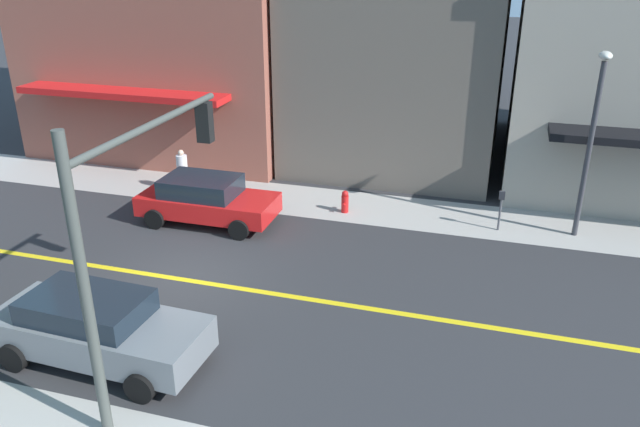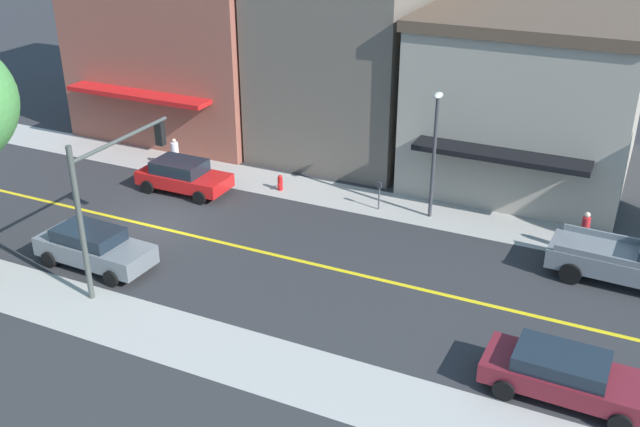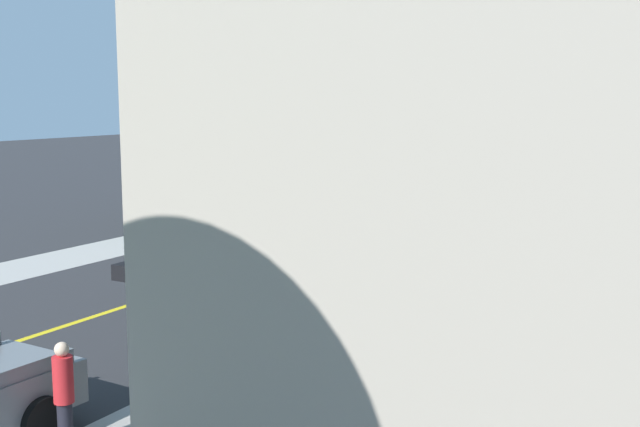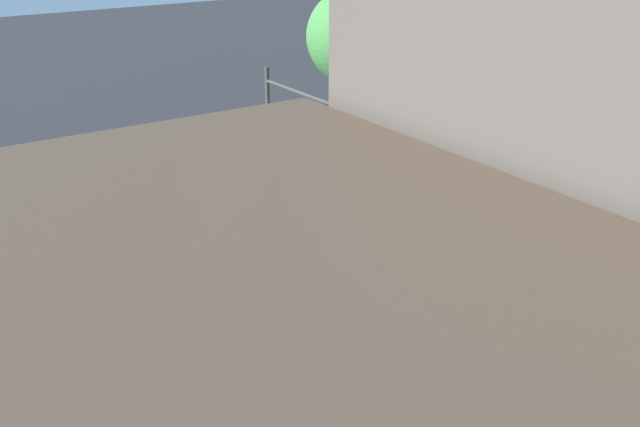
{
  "view_description": "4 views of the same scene",
  "coord_description": "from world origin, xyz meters",
  "px_view_note": "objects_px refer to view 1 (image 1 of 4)",
  "views": [
    {
      "loc": [
        13.05,
        7.77,
        8.26
      ],
      "look_at": [
        -2.16,
        3.24,
        1.42
      ],
      "focal_mm": 35.29,
      "sensor_mm": 36.0,
      "label": 1
    },
    {
      "loc": [
        22.0,
        18.19,
        13.92
      ],
      "look_at": [
        -0.79,
        7.44,
        1.79
      ],
      "focal_mm": 41.04,
      "sensor_mm": 36.0,
      "label": 2
    },
    {
      "loc": [
        -14.58,
        25.05,
        5.51
      ],
      "look_at": [
        -2.25,
        3.09,
        1.82
      ],
      "focal_mm": 44.64,
      "sensor_mm": 36.0,
      "label": 3
    },
    {
      "loc": [
        -21.91,
        17.18,
        12.28
      ],
      "look_at": [
        -1.24,
        3.27,
        1.74
      ],
      "focal_mm": 41.7,
      "sensor_mm": 36.0,
      "label": 4
    }
  ],
  "objects_px": {
    "fire_hydrant": "(345,202)",
    "pedestrian_white_shirt": "(182,170)",
    "parking_meter": "(501,205)",
    "street_lamp": "(594,124)",
    "traffic_light_mast": "(134,207)",
    "grey_sedan_right_curb": "(97,327)",
    "red_sedan_left_curb": "(206,199)"
  },
  "relations": [
    {
      "from": "grey_sedan_right_curb",
      "to": "parking_meter",
      "type": "bearing_deg",
      "value": 51.44
    },
    {
      "from": "traffic_light_mast",
      "to": "pedestrian_white_shirt",
      "type": "distance_m",
      "value": 11.05
    },
    {
      "from": "parking_meter",
      "to": "street_lamp",
      "type": "bearing_deg",
      "value": 97.65
    },
    {
      "from": "red_sedan_left_curb",
      "to": "grey_sedan_right_curb",
      "type": "height_order",
      "value": "grey_sedan_right_curb"
    },
    {
      "from": "parking_meter",
      "to": "fire_hydrant",
      "type": "bearing_deg",
      "value": -90.06
    },
    {
      "from": "street_lamp",
      "to": "grey_sedan_right_curb",
      "type": "bearing_deg",
      "value": -46.78
    },
    {
      "from": "parking_meter",
      "to": "street_lamp",
      "type": "height_order",
      "value": "street_lamp"
    },
    {
      "from": "red_sedan_left_curb",
      "to": "grey_sedan_right_curb",
      "type": "xyz_separation_m",
      "value": [
        7.29,
        1.02,
        0.02
      ]
    },
    {
      "from": "traffic_light_mast",
      "to": "pedestrian_white_shirt",
      "type": "relative_size",
      "value": 3.63
    },
    {
      "from": "traffic_light_mast",
      "to": "street_lamp",
      "type": "height_order",
      "value": "traffic_light_mast"
    },
    {
      "from": "fire_hydrant",
      "to": "street_lamp",
      "type": "distance_m",
      "value": 7.87
    },
    {
      "from": "street_lamp",
      "to": "pedestrian_white_shirt",
      "type": "bearing_deg",
      "value": -89.47
    },
    {
      "from": "street_lamp",
      "to": "traffic_light_mast",
      "type": "bearing_deg",
      "value": -41.99
    },
    {
      "from": "red_sedan_left_curb",
      "to": "traffic_light_mast",
      "type": "bearing_deg",
      "value": -72.18
    },
    {
      "from": "street_lamp",
      "to": "grey_sedan_right_curb",
      "type": "distance_m",
      "value": 14.29
    },
    {
      "from": "street_lamp",
      "to": "red_sedan_left_curb",
      "type": "xyz_separation_m",
      "value": [
        2.32,
        -11.25,
        -2.72
      ]
    },
    {
      "from": "fire_hydrant",
      "to": "traffic_light_mast",
      "type": "distance_m",
      "value": 10.22
    },
    {
      "from": "red_sedan_left_curb",
      "to": "pedestrian_white_shirt",
      "type": "relative_size",
      "value": 2.75
    },
    {
      "from": "grey_sedan_right_curb",
      "to": "street_lamp",
      "type": "bearing_deg",
      "value": 45.21
    },
    {
      "from": "grey_sedan_right_curb",
      "to": "pedestrian_white_shirt",
      "type": "distance_m",
      "value": 9.96
    },
    {
      "from": "pedestrian_white_shirt",
      "to": "street_lamp",
      "type": "bearing_deg",
      "value": 122.11
    },
    {
      "from": "traffic_light_mast",
      "to": "red_sedan_left_curb",
      "type": "relative_size",
      "value": 1.32
    },
    {
      "from": "traffic_light_mast",
      "to": "pedestrian_white_shirt",
      "type": "height_order",
      "value": "traffic_light_mast"
    },
    {
      "from": "parking_meter",
      "to": "traffic_light_mast",
      "type": "height_order",
      "value": "traffic_light_mast"
    },
    {
      "from": "fire_hydrant",
      "to": "pedestrian_white_shirt",
      "type": "bearing_deg",
      "value": -91.68
    },
    {
      "from": "traffic_light_mast",
      "to": "grey_sedan_right_curb",
      "type": "relative_size",
      "value": 1.22
    },
    {
      "from": "fire_hydrant",
      "to": "pedestrian_white_shirt",
      "type": "relative_size",
      "value": 0.49
    },
    {
      "from": "fire_hydrant",
      "to": "street_lamp",
      "type": "bearing_deg",
      "value": 92.37
    },
    {
      "from": "parking_meter",
      "to": "pedestrian_white_shirt",
      "type": "xyz_separation_m",
      "value": [
        -0.18,
        -10.99,
        -0.04
      ]
    },
    {
      "from": "parking_meter",
      "to": "pedestrian_white_shirt",
      "type": "relative_size",
      "value": 0.83
    },
    {
      "from": "fire_hydrant",
      "to": "street_lamp",
      "type": "xyz_separation_m",
      "value": [
        -0.3,
        7.22,
        3.12
      ]
    },
    {
      "from": "red_sedan_left_curb",
      "to": "pedestrian_white_shirt",
      "type": "distance_m",
      "value": 2.98
    }
  ]
}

